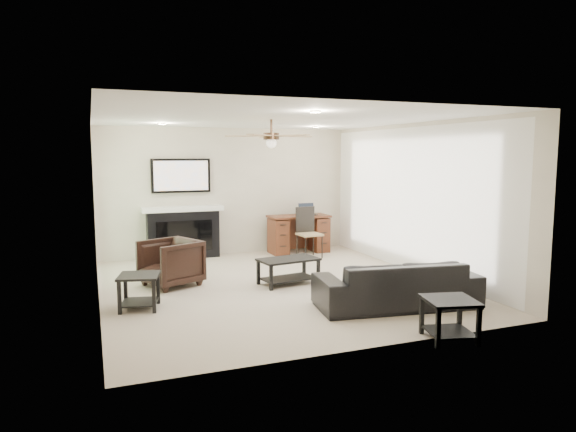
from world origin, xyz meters
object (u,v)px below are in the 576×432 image
at_px(desk, 299,234).
at_px(sofa, 397,284).
at_px(fireplace_unit, 183,209).
at_px(coffee_table, 288,271).
at_px(armchair, 171,263).

bearing_deg(desk, sofa, -93.24).
bearing_deg(sofa, fireplace_unit, -55.59).
distance_m(coffee_table, fireplace_unit, 2.92).
xyz_separation_m(sofa, fireplace_unit, (-2.06, 4.17, 0.65)).
bearing_deg(fireplace_unit, armchair, -104.91).
xyz_separation_m(sofa, desk, (0.22, 3.93, 0.07)).
distance_m(coffee_table, desk, 2.59).
height_order(coffee_table, fireplace_unit, fireplace_unit).
height_order(coffee_table, desk, desk).
relative_size(coffee_table, desk, 0.74).
relative_size(fireplace_unit, desk, 1.57).
bearing_deg(coffee_table, sofa, -69.15).
distance_m(sofa, desk, 3.93).
xyz_separation_m(sofa, coffee_table, (-0.90, 1.60, -0.11)).
xyz_separation_m(coffee_table, desk, (1.12, 2.33, 0.18)).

